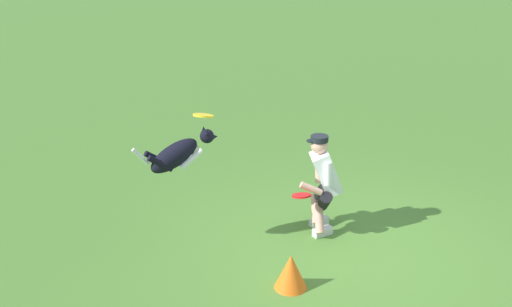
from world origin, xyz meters
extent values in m
plane|color=#4C7E30|center=(0.00, 0.00, 0.00)|extent=(60.00, 60.00, 0.00)
cube|color=silver|center=(-0.11, -0.87, 0.05)|extent=(0.26, 0.10, 0.10)
cylinder|color=#D59D89|center=(-0.07, -0.90, 0.24)|extent=(0.24, 0.32, 0.37)
cylinder|color=black|center=(-0.11, -0.85, 0.47)|extent=(0.32, 0.43, 0.37)
cube|color=silver|center=(0.02, -0.62, 0.05)|extent=(0.26, 0.10, 0.10)
cylinder|color=#D59D89|center=(0.06, -0.65, 0.24)|extent=(0.24, 0.32, 0.37)
cylinder|color=black|center=(0.00, -0.64, 0.47)|extent=(0.32, 0.43, 0.37)
cube|color=white|center=(-0.08, -0.73, 0.81)|extent=(0.52, 0.49, 0.58)
cylinder|color=white|center=(-0.16, -0.92, 0.87)|extent=(0.14, 0.16, 0.29)
cylinder|color=white|center=(0.03, -0.56, 0.87)|extent=(0.14, 0.16, 0.29)
cylinder|color=#D59D89|center=(0.21, -0.63, 0.69)|extent=(0.29, 0.20, 0.19)
cylinder|color=#D59D89|center=(-0.13, -0.95, 0.71)|extent=(0.14, 0.17, 0.27)
sphere|color=#D59D89|center=(0.01, -0.78, 1.17)|extent=(0.21, 0.21, 0.21)
cylinder|color=black|center=(0.01, -0.78, 1.26)|extent=(0.22, 0.22, 0.07)
cylinder|color=black|center=(0.09, -0.82, 1.23)|extent=(0.12, 0.12, 0.02)
ellipsoid|color=black|center=(1.70, -1.33, 1.19)|extent=(0.70, 0.35, 0.52)
ellipsoid|color=white|center=(1.53, -1.31, 1.16)|extent=(0.13, 0.18, 0.16)
sphere|color=black|center=(1.29, -1.28, 1.37)|extent=(0.17, 0.17, 0.17)
cone|color=black|center=(1.20, -1.27, 1.35)|extent=(0.10, 0.10, 0.09)
cone|color=black|center=(1.32, -1.22, 1.45)|extent=(0.06, 0.06, 0.07)
cone|color=black|center=(1.30, -1.33, 1.45)|extent=(0.06, 0.06, 0.07)
cylinder|color=white|center=(1.52, -1.23, 1.15)|extent=(0.31, 0.11, 0.24)
cylinder|color=white|center=(1.50, -1.38, 1.15)|extent=(0.31, 0.11, 0.24)
cylinder|color=black|center=(1.90, -1.28, 1.15)|extent=(0.31, 0.11, 0.24)
cylinder|color=black|center=(1.88, -1.43, 1.15)|extent=(0.31, 0.11, 0.24)
cylinder|color=white|center=(2.09, -1.38, 1.24)|extent=(0.20, 0.07, 0.23)
cylinder|color=yellow|center=(1.33, -1.28, 1.63)|extent=(0.30, 0.30, 0.08)
cylinder|color=red|center=(0.33, -0.67, 0.61)|extent=(0.33, 0.32, 0.09)
cone|color=orange|center=(1.04, 0.15, 0.20)|extent=(0.36, 0.36, 0.40)
camera|label=1|loc=(4.36, 4.91, 3.79)|focal=43.34mm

